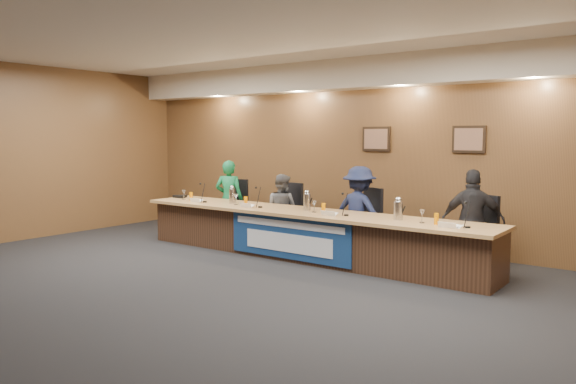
% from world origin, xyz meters
% --- Properties ---
extents(floor, '(10.00, 10.00, 0.00)m').
position_xyz_m(floor, '(0.00, 0.00, 0.00)').
color(floor, black).
rests_on(floor, ground).
extents(ceiling, '(10.00, 8.00, 0.04)m').
position_xyz_m(ceiling, '(0.00, 0.00, 3.20)').
color(ceiling, silver).
rests_on(ceiling, wall_back).
extents(wall_back, '(10.00, 0.04, 3.20)m').
position_xyz_m(wall_back, '(0.00, 4.00, 1.60)').
color(wall_back, brown).
rests_on(wall_back, floor).
extents(soffit, '(10.00, 0.50, 0.50)m').
position_xyz_m(soffit, '(0.00, 3.75, 2.95)').
color(soffit, beige).
rests_on(soffit, wall_back).
extents(dais_body, '(6.00, 0.80, 0.70)m').
position_xyz_m(dais_body, '(0.00, 2.40, 0.35)').
color(dais_body, '#3B2417').
rests_on(dais_body, floor).
extents(dais_top, '(6.10, 0.95, 0.05)m').
position_xyz_m(dais_top, '(0.00, 2.35, 0.72)').
color(dais_top, '#AE7F4C').
rests_on(dais_top, dais_body).
extents(banner, '(2.20, 0.02, 0.65)m').
position_xyz_m(banner, '(0.00, 1.99, 0.38)').
color(banner, navy).
rests_on(banner, dais_body).
extents(banner_text_upper, '(2.00, 0.01, 0.10)m').
position_xyz_m(banner_text_upper, '(0.00, 1.97, 0.58)').
color(banner_text_upper, silver).
rests_on(banner_text_upper, banner).
extents(banner_text_lower, '(1.60, 0.01, 0.28)m').
position_xyz_m(banner_text_lower, '(0.00, 1.97, 0.30)').
color(banner_text_lower, silver).
rests_on(banner_text_lower, banner).
extents(wall_photo_left, '(0.52, 0.04, 0.42)m').
position_xyz_m(wall_photo_left, '(0.40, 3.97, 1.85)').
color(wall_photo_left, black).
rests_on(wall_photo_left, wall_back).
extents(wall_photo_right, '(0.52, 0.04, 0.42)m').
position_xyz_m(wall_photo_right, '(2.00, 3.97, 1.85)').
color(wall_photo_right, black).
rests_on(wall_photo_right, wall_back).
extents(panelist_a, '(0.63, 0.53, 1.45)m').
position_xyz_m(panelist_a, '(-2.16, 3.02, 0.73)').
color(panelist_a, '#106337').
rests_on(panelist_a, floor).
extents(panelist_b, '(0.62, 0.50, 1.24)m').
position_xyz_m(panelist_b, '(-0.92, 3.02, 0.62)').
color(panelist_b, '#525358').
rests_on(panelist_b, floor).
extents(panelist_c, '(0.96, 0.59, 1.43)m').
position_xyz_m(panelist_c, '(0.63, 3.02, 0.71)').
color(panelist_c, '#141B3B').
rests_on(panelist_c, floor).
extents(panelist_d, '(0.92, 0.62, 1.45)m').
position_xyz_m(panelist_d, '(2.42, 3.02, 0.72)').
color(panelist_d, black).
rests_on(panelist_d, floor).
extents(office_chair_a, '(0.59, 0.59, 0.08)m').
position_xyz_m(office_chair_a, '(-2.16, 3.12, 0.48)').
color(office_chair_a, black).
rests_on(office_chair_a, floor).
extents(office_chair_b, '(0.52, 0.52, 0.08)m').
position_xyz_m(office_chair_b, '(-0.92, 3.12, 0.48)').
color(office_chair_b, black).
rests_on(office_chair_b, floor).
extents(office_chair_c, '(0.62, 0.62, 0.08)m').
position_xyz_m(office_chair_c, '(0.63, 3.12, 0.48)').
color(office_chair_c, black).
rests_on(office_chair_c, floor).
extents(office_chair_d, '(0.63, 0.63, 0.08)m').
position_xyz_m(office_chair_d, '(2.42, 3.12, 0.48)').
color(office_chair_d, black).
rests_on(office_chair_d, floor).
extents(nameplate_a, '(0.24, 0.08, 0.10)m').
position_xyz_m(nameplate_a, '(-2.13, 2.11, 0.80)').
color(nameplate_a, white).
rests_on(nameplate_a, dais_top).
extents(microphone_a, '(0.07, 0.07, 0.02)m').
position_xyz_m(microphone_a, '(-2.00, 2.22, 0.76)').
color(microphone_a, black).
rests_on(microphone_a, dais_top).
extents(juice_glass_a, '(0.06, 0.06, 0.15)m').
position_xyz_m(juice_glass_a, '(-2.40, 2.27, 0.82)').
color(juice_glass_a, orange).
rests_on(juice_glass_a, dais_top).
extents(water_glass_a, '(0.08, 0.08, 0.18)m').
position_xyz_m(water_glass_a, '(-2.58, 2.27, 0.84)').
color(water_glass_a, silver).
rests_on(water_glass_a, dais_top).
extents(nameplate_b, '(0.24, 0.08, 0.10)m').
position_xyz_m(nameplate_b, '(-0.95, 2.10, 0.80)').
color(nameplate_b, white).
rests_on(nameplate_b, dais_top).
extents(microphone_b, '(0.07, 0.07, 0.02)m').
position_xyz_m(microphone_b, '(-0.77, 2.25, 0.76)').
color(microphone_b, black).
rests_on(microphone_b, dais_top).
extents(juice_glass_b, '(0.06, 0.06, 0.15)m').
position_xyz_m(juice_glass_b, '(-1.15, 2.33, 0.82)').
color(juice_glass_b, orange).
rests_on(juice_glass_b, dais_top).
extents(water_glass_b, '(0.08, 0.08, 0.18)m').
position_xyz_m(water_glass_b, '(-1.33, 2.29, 0.84)').
color(water_glass_b, silver).
rests_on(water_glass_b, dais_top).
extents(nameplate_c, '(0.24, 0.08, 0.10)m').
position_xyz_m(nameplate_c, '(0.63, 2.11, 0.80)').
color(nameplate_c, white).
rests_on(nameplate_c, dais_top).
extents(microphone_c, '(0.07, 0.07, 0.02)m').
position_xyz_m(microphone_c, '(0.83, 2.28, 0.76)').
color(microphone_c, black).
rests_on(microphone_c, dais_top).
extents(juice_glass_c, '(0.06, 0.06, 0.15)m').
position_xyz_m(juice_glass_c, '(0.40, 2.33, 0.82)').
color(juice_glass_c, orange).
rests_on(juice_glass_c, dais_top).
extents(water_glass_c, '(0.08, 0.08, 0.18)m').
position_xyz_m(water_glass_c, '(0.26, 2.30, 0.84)').
color(water_glass_c, silver).
rests_on(water_glass_c, dais_top).
extents(nameplate_d, '(0.24, 0.08, 0.10)m').
position_xyz_m(nameplate_d, '(2.40, 2.12, 0.80)').
color(nameplate_d, white).
rests_on(nameplate_d, dais_top).
extents(microphone_d, '(0.07, 0.07, 0.02)m').
position_xyz_m(microphone_d, '(2.61, 2.27, 0.76)').
color(microphone_d, black).
rests_on(microphone_d, dais_top).
extents(juice_glass_d, '(0.06, 0.06, 0.15)m').
position_xyz_m(juice_glass_d, '(2.19, 2.30, 0.82)').
color(juice_glass_d, orange).
rests_on(juice_glass_d, dais_top).
extents(water_glass_d, '(0.08, 0.08, 0.18)m').
position_xyz_m(water_glass_d, '(1.99, 2.30, 0.84)').
color(water_glass_d, silver).
rests_on(water_glass_d, dais_top).
extents(carafe_left, '(0.11, 0.11, 0.25)m').
position_xyz_m(carafe_left, '(-1.51, 2.40, 0.88)').
color(carafe_left, silver).
rests_on(carafe_left, dais_top).
extents(carafe_mid, '(0.11, 0.11, 0.26)m').
position_xyz_m(carafe_mid, '(0.02, 2.45, 0.88)').
color(carafe_mid, silver).
rests_on(carafe_mid, dais_top).
extents(carafe_right, '(0.13, 0.13, 0.25)m').
position_xyz_m(carafe_right, '(1.61, 2.37, 0.88)').
color(carafe_right, silver).
rests_on(carafe_right, dais_top).
extents(speakerphone, '(0.32, 0.32, 0.05)m').
position_xyz_m(speakerphone, '(-2.87, 2.45, 0.78)').
color(speakerphone, black).
rests_on(speakerphone, dais_top).
extents(paper_stack, '(0.26, 0.33, 0.01)m').
position_xyz_m(paper_stack, '(2.42, 2.28, 0.75)').
color(paper_stack, white).
rests_on(paper_stack, dais_top).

